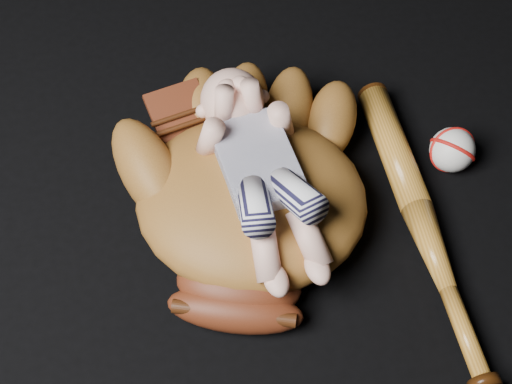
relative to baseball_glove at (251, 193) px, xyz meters
The scene contains 4 objects.
baseball_glove is the anchor object (origin of this frame).
newborn_baby 0.05m from the baseball_glove, 27.80° to the right, with size 0.16×0.34×0.14m, color #E8AB95, non-canonical shape.
baseball_bat 0.25m from the baseball_glove, 14.36° to the right, with size 0.05×0.50×0.05m, color #AD6E21, non-canonical shape.
baseball 0.32m from the baseball_glove, ahead, with size 0.07×0.07×0.07m, color white.
Camera 1 is at (-0.05, -0.59, 0.95)m, focal length 55.00 mm.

